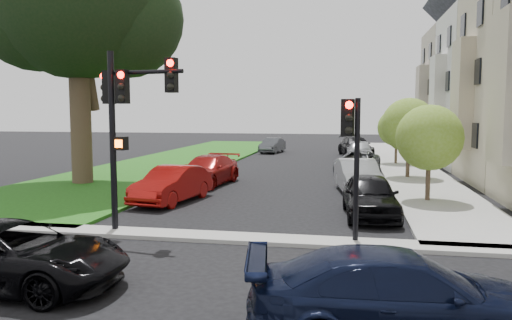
% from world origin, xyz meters
% --- Properties ---
extents(ground, '(140.00, 140.00, 0.00)m').
position_xyz_m(ground, '(0.00, 0.00, 0.00)').
color(ground, black).
rests_on(ground, ground).
extents(grass_strip, '(8.00, 44.00, 0.12)m').
position_xyz_m(grass_strip, '(-9.00, 24.00, 0.06)').
color(grass_strip, '#1D4D13').
rests_on(grass_strip, ground).
extents(sidewalk_right, '(3.50, 44.00, 0.12)m').
position_xyz_m(sidewalk_right, '(6.75, 24.00, 0.06)').
color(sidewalk_right, '#9C9C9B').
rests_on(sidewalk_right, ground).
extents(sidewalk_cross, '(60.00, 1.00, 0.12)m').
position_xyz_m(sidewalk_cross, '(0.00, 2.00, 0.06)').
color(sidewalk_cross, '#9C9C9B').
rests_on(sidewalk_cross, ground).
extents(house_c, '(7.70, 7.55, 15.97)m').
position_xyz_m(house_c, '(12.45, 23.00, 6.93)').
color(house_c, beige).
rests_on(house_c, ground).
extents(house_d, '(7.70, 7.55, 15.97)m').
position_xyz_m(house_d, '(12.45, 30.50, 6.93)').
color(house_d, gray).
rests_on(house_d, ground).
extents(small_tree_a, '(2.61, 2.61, 3.92)m').
position_xyz_m(small_tree_a, '(6.20, 9.09, 2.61)').
color(small_tree_a, brown).
rests_on(small_tree_a, ground).
extents(small_tree_b, '(2.91, 2.91, 4.37)m').
position_xyz_m(small_tree_b, '(6.20, 16.31, 2.91)').
color(small_tree_b, brown).
rests_on(small_tree_b, ground).
extents(small_tree_c, '(2.54, 2.54, 3.82)m').
position_xyz_m(small_tree_c, '(6.20, 23.61, 2.54)').
color(small_tree_c, brown).
rests_on(small_tree_c, ground).
extents(traffic_signal_main, '(2.64, 0.69, 5.40)m').
position_xyz_m(traffic_signal_main, '(-3.38, 2.23, 3.72)').
color(traffic_signal_main, black).
rests_on(traffic_signal_main, ground).
extents(traffic_signal_secondary, '(0.54, 0.43, 4.00)m').
position_xyz_m(traffic_signal_secondary, '(3.18, 2.19, 2.79)').
color(traffic_signal_secondary, black).
rests_on(traffic_signal_secondary, ground).
extents(car_cross_near, '(4.93, 2.30, 1.37)m').
position_xyz_m(car_cross_near, '(-3.75, -2.59, 0.68)').
color(car_cross_near, black).
rests_on(car_cross_near, ground).
extents(car_cross_far, '(5.22, 2.79, 1.44)m').
position_xyz_m(car_cross_far, '(3.99, -3.56, 0.72)').
color(car_cross_far, black).
rests_on(car_cross_far, ground).
extents(car_parked_0, '(2.06, 4.47, 1.48)m').
position_xyz_m(car_parked_0, '(3.84, 5.94, 0.74)').
color(car_parked_0, black).
rests_on(car_parked_0, ground).
extents(car_parked_1, '(2.28, 4.77, 1.51)m').
position_xyz_m(car_parked_1, '(3.48, 11.03, 0.75)').
color(car_parked_1, '#999BA0').
rests_on(car_parked_1, ground).
extents(car_parked_2, '(3.06, 5.01, 1.30)m').
position_xyz_m(car_parked_2, '(3.56, 18.69, 0.65)').
color(car_parked_2, '#3F4247').
rests_on(car_parked_2, ground).
extents(car_parked_3, '(1.95, 4.65, 1.57)m').
position_xyz_m(car_parked_3, '(3.82, 25.31, 0.79)').
color(car_parked_3, '#999BA0').
rests_on(car_parked_3, ground).
extents(car_parked_4, '(3.20, 5.75, 1.58)m').
position_xyz_m(car_parked_4, '(3.54, 29.97, 0.79)').
color(car_parked_4, black).
rests_on(car_parked_4, ground).
extents(car_parked_5, '(2.25, 4.59, 1.45)m').
position_xyz_m(car_parked_5, '(-3.86, 7.31, 0.72)').
color(car_parked_5, maroon).
rests_on(car_parked_5, ground).
extents(car_parked_6, '(2.60, 5.20, 1.45)m').
position_xyz_m(car_parked_6, '(-3.83, 12.17, 0.73)').
color(car_parked_6, maroon).
rests_on(car_parked_6, ground).
extents(car_parked_9, '(1.94, 4.15, 1.32)m').
position_xyz_m(car_parked_9, '(-3.65, 31.91, 0.66)').
color(car_parked_9, '#3F4247').
rests_on(car_parked_9, ground).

